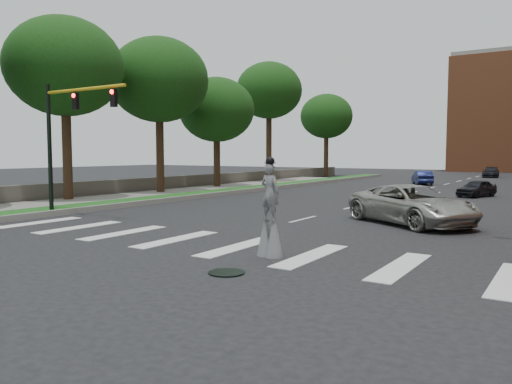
% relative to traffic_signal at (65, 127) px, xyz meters
% --- Properties ---
extents(ground_plane, '(160.00, 160.00, 0.00)m').
position_rel_traffic_signal_xyz_m(ground_plane, '(9.78, -3.00, -4.15)').
color(ground_plane, black).
rests_on(ground_plane, ground).
extents(grass_median, '(2.00, 60.00, 0.25)m').
position_rel_traffic_signal_xyz_m(grass_median, '(-1.72, 17.00, -4.03)').
color(grass_median, '#164E17').
rests_on(grass_median, ground).
extents(median_curb, '(0.20, 60.00, 0.28)m').
position_rel_traffic_signal_xyz_m(median_curb, '(-0.67, 17.00, -4.01)').
color(median_curb, gray).
rests_on(median_curb, ground).
extents(sidewalk_left, '(4.00, 60.00, 0.18)m').
position_rel_traffic_signal_xyz_m(sidewalk_left, '(-4.72, 7.00, -4.06)').
color(sidewalk_left, slate).
rests_on(sidewalk_left, ground).
extents(stone_wall, '(0.50, 56.00, 1.10)m').
position_rel_traffic_signal_xyz_m(stone_wall, '(-7.22, 19.00, -3.60)').
color(stone_wall, '#524D46').
rests_on(stone_wall, ground).
extents(manhole, '(0.90, 0.90, 0.04)m').
position_rel_traffic_signal_xyz_m(manhole, '(12.78, -5.00, -4.13)').
color(manhole, black).
rests_on(manhole, ground).
extents(traffic_signal, '(5.30, 0.23, 6.20)m').
position_rel_traffic_signal_xyz_m(traffic_signal, '(0.00, 0.00, 0.00)').
color(traffic_signal, black).
rests_on(traffic_signal, ground).
extents(stilt_performer, '(0.84, 0.57, 2.87)m').
position_rel_traffic_signal_xyz_m(stilt_performer, '(12.64, -2.67, -3.04)').
color(stilt_performer, '#321F14').
rests_on(stilt_performer, ground).
extents(suv_crossing, '(6.43, 5.58, 1.64)m').
position_rel_traffic_signal_xyz_m(suv_crossing, '(14.33, 6.04, -3.33)').
color(suv_crossing, '#A7A69E').
rests_on(suv_crossing, ground).
extents(car_near, '(2.46, 3.70, 1.17)m').
position_rel_traffic_signal_xyz_m(car_near, '(14.45, 21.53, -3.57)').
color(car_near, black).
rests_on(car_near, ground).
extents(car_mid, '(2.87, 4.13, 1.29)m').
position_rel_traffic_signal_xyz_m(car_mid, '(7.95, 33.10, -3.50)').
color(car_mid, navy).
rests_on(car_mid, ground).
extents(car_far, '(2.11, 4.48, 1.27)m').
position_rel_traffic_signal_xyz_m(car_far, '(11.49, 51.52, -3.52)').
color(car_far, black).
rests_on(car_far, ground).
extents(tree_1, '(6.88, 6.88, 11.00)m').
position_rel_traffic_signal_xyz_m(tree_1, '(-5.83, 4.42, 3.89)').
color(tree_1, '#321F14').
rests_on(tree_1, ground).
extents(tree_2, '(7.04, 7.04, 11.12)m').
position_rel_traffic_signal_xyz_m(tree_2, '(-5.13, 11.68, 3.94)').
color(tree_2, '#321F14').
rests_on(tree_2, ground).
extents(tree_3, '(6.31, 6.31, 9.24)m').
position_rel_traffic_signal_xyz_m(tree_3, '(-5.40, 18.78, 2.38)').
color(tree_3, '#321F14').
rests_on(tree_3, ground).
extents(tree_4, '(6.52, 6.52, 11.87)m').
position_rel_traffic_signal_xyz_m(tree_4, '(-5.66, 27.69, 4.89)').
color(tree_4, '#321F14').
rests_on(tree_4, ground).
extents(tree_5, '(6.46, 6.46, 10.25)m').
position_rel_traffic_signal_xyz_m(tree_5, '(-6.20, 42.45, 3.32)').
color(tree_5, '#321F14').
rests_on(tree_5, ground).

